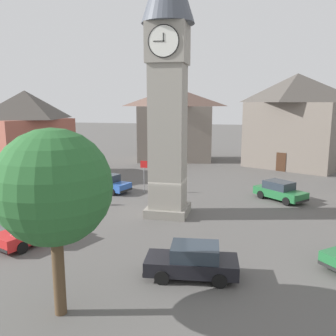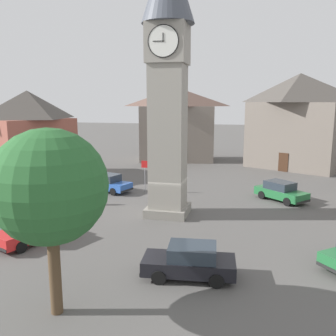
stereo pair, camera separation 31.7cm
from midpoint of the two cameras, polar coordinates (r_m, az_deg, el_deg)
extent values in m
plane|color=#565451|center=(25.33, -0.36, -7.33)|extent=(200.00, 200.00, 0.00)
cube|color=gray|center=(25.24, -0.36, -6.68)|extent=(2.82, 2.82, 0.60)
cube|color=gray|center=(24.23, -0.38, 4.83)|extent=(2.26, 2.26, 9.52)
cube|color=gray|center=(24.37, -0.39, 19.02)|extent=(2.53, 2.53, 2.48)
cylinder|color=white|center=(23.13, -1.15, 19.48)|extent=(1.89, 0.04, 1.89)
torus|color=black|center=(23.12, -1.16, 19.48)|extent=(1.95, 0.06, 1.95)
cube|color=black|center=(23.12, -1.18, 20.00)|extent=(0.05, 0.02, 0.53)
cube|color=black|center=(23.16, -1.90, 19.46)|extent=(0.72, 0.02, 0.04)
cylinder|color=white|center=(25.62, 0.28, 18.60)|extent=(1.89, 0.04, 1.89)
torus|color=black|center=(25.63, 0.29, 18.60)|extent=(1.95, 0.06, 1.95)
cube|color=#236B38|center=(29.93, 17.03, -3.81)|extent=(4.18, 4.02, 0.64)
cube|color=#28333D|center=(29.88, 16.87, -2.61)|extent=(2.60, 2.57, 0.64)
cylinder|color=black|center=(29.93, 19.81, -4.52)|extent=(0.62, 0.59, 0.64)
cylinder|color=black|center=(28.66, 17.95, -5.05)|extent=(0.62, 0.59, 0.64)
cylinder|color=black|center=(31.34, 16.13, -3.64)|extent=(0.62, 0.59, 0.64)
cylinder|color=black|center=(30.14, 14.22, -4.11)|extent=(0.62, 0.59, 0.64)
cube|color=black|center=(28.85, 20.18, -4.99)|extent=(1.21, 1.31, 0.16)
cylinder|color=black|center=(19.31, 23.93, -13.10)|extent=(0.63, 0.58, 0.64)
cube|color=black|center=(18.27, 24.31, -14.34)|extent=(1.15, 1.36, 0.16)
cube|color=red|center=(21.70, -21.09, -9.52)|extent=(3.08, 4.44, 0.64)
cube|color=#28333D|center=(21.58, -20.87, -7.87)|extent=(2.22, 2.53, 0.64)
cylinder|color=black|center=(20.53, -22.58, -11.58)|extent=(0.44, 0.68, 0.64)
cylinder|color=black|center=(21.82, -24.95, -10.46)|extent=(0.44, 0.68, 0.64)
cylinder|color=black|center=(21.86, -17.14, -9.88)|extent=(0.44, 0.68, 0.64)
cylinder|color=black|center=(23.07, -19.68, -8.94)|extent=(0.44, 0.68, 0.64)
cube|color=black|center=(16.63, 3.18, -15.05)|extent=(4.25, 2.10, 0.64)
cube|color=#28333D|center=(16.37, 3.74, -13.11)|extent=(2.24, 1.76, 0.64)
cylinder|color=black|center=(16.16, -1.57, -16.93)|extent=(0.66, 0.28, 0.64)
cylinder|color=black|center=(17.58, -0.80, -14.54)|extent=(0.66, 0.28, 0.64)
cylinder|color=black|center=(16.02, 7.58, -17.27)|extent=(0.66, 0.28, 0.64)
cylinder|color=black|center=(17.45, 7.51, -14.82)|extent=(0.66, 0.28, 0.64)
cube|color=black|center=(16.96, -3.91, -15.36)|extent=(0.29, 1.67, 0.16)
cube|color=#2D5BB7|center=(31.79, -9.88, -2.68)|extent=(4.43, 2.94, 0.64)
cube|color=#28333D|center=(31.75, -10.11, -1.55)|extent=(2.49, 2.16, 0.64)
cylinder|color=black|center=(31.67, -7.23, -3.15)|extent=(0.68, 0.42, 0.64)
cylinder|color=black|center=(30.48, -9.11, -3.75)|extent=(0.68, 0.42, 0.64)
cylinder|color=black|center=(33.23, -10.55, -2.60)|extent=(0.68, 0.42, 0.64)
cylinder|color=black|center=(32.09, -12.46, -3.14)|extent=(0.68, 0.42, 0.64)
cube|color=black|center=(30.57, -7.01, -3.55)|extent=(0.66, 1.61, 0.16)
cube|color=#2D5BB7|center=(26.82, -24.66, -5.98)|extent=(4.43, 3.34, 0.64)
cube|color=#28333D|center=(26.79, -24.91, -4.64)|extent=(2.57, 2.33, 0.64)
cylinder|color=black|center=(26.19, -21.83, -6.77)|extent=(0.67, 0.48, 0.64)
cylinder|color=black|center=(25.50, -24.97, -7.47)|extent=(0.67, 0.48, 0.64)
cylinder|color=black|center=(28.29, -24.30, -5.69)|extent=(0.67, 0.48, 0.64)
cube|color=black|center=(25.15, -22.53, -7.41)|extent=(0.85, 1.55, 0.16)
cylinder|color=#2D3351|center=(28.08, -12.92, -4.93)|extent=(0.13, 0.13, 0.82)
cylinder|color=#2D3351|center=(28.01, -13.25, -4.99)|extent=(0.13, 0.13, 0.82)
cube|color=gold|center=(27.87, -13.14, -3.55)|extent=(0.40, 0.42, 0.60)
cylinder|color=gold|center=(27.98, -12.70, -3.58)|extent=(0.09, 0.09, 0.60)
cylinder|color=gold|center=(27.78, -13.58, -3.72)|extent=(0.09, 0.09, 0.60)
sphere|color=#9E7051|center=(27.76, -13.18, -2.65)|extent=(0.22, 0.22, 0.22)
sphere|color=black|center=(27.77, -13.19, -2.61)|extent=(0.20, 0.20, 0.20)
cylinder|color=brown|center=(14.23, -17.58, -15.27)|extent=(0.44, 0.44, 3.38)
sphere|color=#28602D|center=(13.20, -18.33, -2.88)|extent=(4.13, 4.13, 4.13)
cube|color=slate|center=(47.76, 0.84, 5.49)|extent=(10.19, 6.88, 7.14)
pyramid|color=brown|center=(47.58, 0.86, 11.21)|extent=(10.70, 7.22, 2.37)
cube|color=#422819|center=(45.42, 0.76, 2.03)|extent=(1.10, 0.28, 2.10)
cube|color=#995142|center=(39.41, -21.47, 2.89)|extent=(8.89, 9.36, 6.05)
pyramid|color=#47423D|center=(39.12, -21.91, 9.30)|extent=(9.34, 9.83, 2.78)
cube|color=#422819|center=(37.01, -19.00, -0.50)|extent=(0.59, 1.01, 2.10)
cube|color=slate|center=(45.34, 19.18, 4.97)|extent=(12.18, 10.97, 7.66)
pyramid|color=#47423D|center=(45.19, 19.61, 11.88)|extent=(12.79, 11.52, 3.28)
cube|color=#422819|center=(42.28, 17.26, 0.91)|extent=(1.02, 0.56, 2.10)
cylinder|color=gray|center=(30.87, -4.11, -1.97)|extent=(0.07, 0.07, 2.20)
cube|color=red|center=(30.60, -4.14, 0.59)|extent=(0.60, 0.04, 0.60)
camera|label=1|loc=(0.16, -90.37, -0.07)|focal=38.47mm
camera|label=2|loc=(0.16, 89.63, 0.07)|focal=38.47mm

